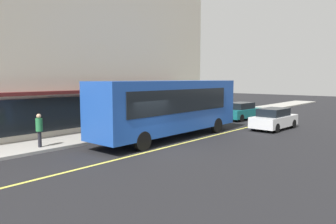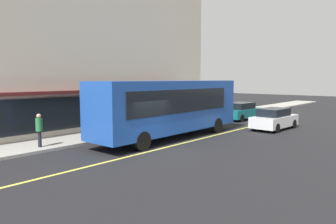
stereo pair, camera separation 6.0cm
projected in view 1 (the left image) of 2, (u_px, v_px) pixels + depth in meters
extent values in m
plane|color=black|center=(155.00, 150.00, 16.09)|extent=(120.00, 120.00, 0.00)
cube|color=#9E9B93|center=(94.00, 136.00, 19.49)|extent=(80.00, 3.05, 0.15)
cube|color=#D8D14C|center=(155.00, 150.00, 16.09)|extent=(36.00, 0.16, 0.01)
cube|color=beige|center=(45.00, 43.00, 24.15)|extent=(25.17, 11.19, 12.64)
cube|color=#4C1919|center=(92.00, 91.00, 20.71)|extent=(17.62, 0.70, 0.20)
cube|color=black|center=(91.00, 111.00, 20.99)|extent=(15.10, 0.08, 2.00)
cube|color=#1E4CAD|center=(170.00, 106.00, 19.12)|extent=(11.02, 2.60, 3.00)
cube|color=black|center=(218.00, 96.00, 23.21)|extent=(0.14, 2.10, 1.80)
cube|color=black|center=(151.00, 99.00, 19.67)|extent=(8.80, 0.14, 1.32)
cube|color=black|center=(184.00, 101.00, 18.04)|extent=(8.80, 0.14, 1.32)
cube|color=#0CF259|center=(218.00, 84.00, 23.17)|extent=(0.10, 1.90, 0.36)
cube|color=#2D2D33|center=(218.00, 118.00, 23.46)|extent=(0.18, 2.40, 0.40)
cylinder|color=black|center=(190.00, 122.00, 22.67)|extent=(1.00, 0.31, 1.00)
cylinder|color=black|center=(217.00, 125.00, 21.22)|extent=(1.00, 0.31, 1.00)
cylinder|color=black|center=(113.00, 136.00, 17.34)|extent=(1.00, 0.31, 1.00)
cylinder|color=black|center=(142.00, 141.00, 15.88)|extent=(1.00, 0.31, 1.00)
cylinder|color=#2D2D33|center=(172.00, 104.00, 23.26)|extent=(0.12, 0.12, 3.20)
cube|color=black|center=(170.00, 89.00, 23.27)|extent=(0.30, 0.30, 0.90)
sphere|color=red|center=(168.00, 85.00, 23.35)|extent=(0.18, 0.18, 0.18)
sphere|color=orange|center=(168.00, 89.00, 23.38)|extent=(0.18, 0.18, 0.18)
sphere|color=green|center=(168.00, 92.00, 23.41)|extent=(0.18, 0.18, 0.18)
cube|color=#14666B|center=(241.00, 113.00, 28.15)|extent=(4.38, 2.01, 0.75)
cube|color=black|center=(241.00, 106.00, 27.97)|extent=(2.48, 1.63, 0.55)
cylinder|color=black|center=(242.00, 114.00, 29.76)|extent=(0.65, 0.25, 0.64)
cylinder|color=black|center=(258.00, 115.00, 28.63)|extent=(0.65, 0.25, 0.64)
cylinder|color=black|center=(225.00, 116.00, 27.72)|extent=(0.65, 0.25, 0.64)
cylinder|color=black|center=(241.00, 118.00, 26.59)|extent=(0.65, 0.25, 0.64)
cube|color=white|center=(274.00, 121.00, 22.74)|extent=(4.37, 1.96, 0.75)
cube|color=black|center=(274.00, 112.00, 22.56)|extent=(2.46, 1.60, 0.55)
cylinder|color=black|center=(272.00, 122.00, 24.35)|extent=(0.65, 0.24, 0.64)
cylinder|color=black|center=(293.00, 124.00, 23.24)|extent=(0.65, 0.24, 0.64)
cylinder|color=black|center=(254.00, 126.00, 22.29)|extent=(0.65, 0.24, 0.64)
cylinder|color=black|center=(276.00, 128.00, 21.18)|extent=(0.65, 0.24, 0.64)
cylinder|color=black|center=(40.00, 139.00, 16.05)|extent=(0.18, 0.18, 0.83)
cylinder|color=#26723F|center=(39.00, 125.00, 15.98)|extent=(0.34, 0.34, 0.65)
sphere|color=tan|center=(39.00, 116.00, 15.93)|extent=(0.23, 0.23, 0.23)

